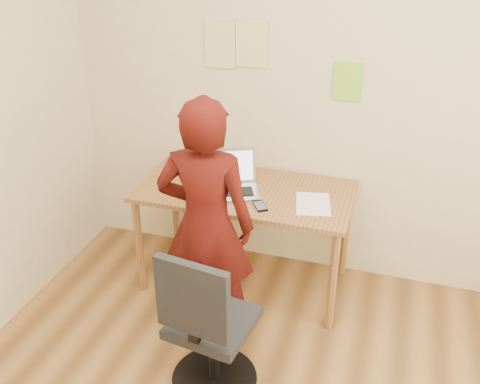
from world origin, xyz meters
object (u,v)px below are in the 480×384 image
(desk, at_px, (245,201))
(phone, at_px, (260,206))
(laptop, at_px, (232,183))
(office_chair, at_px, (208,334))
(person, at_px, (206,226))

(desk, relative_size, phone, 9.71)
(laptop, distance_m, office_chair, 1.05)
(person, bearing_deg, desk, -101.59)
(office_chair, bearing_deg, laptop, 108.84)
(person, bearing_deg, laptop, -93.18)
(laptop, relative_size, phone, 3.00)
(desk, relative_size, office_chair, 1.52)
(desk, relative_size, laptop, 3.24)
(phone, bearing_deg, office_chair, -125.70)
(laptop, bearing_deg, desk, 2.47)
(desk, bearing_deg, office_chair, -84.32)
(phone, bearing_deg, person, -153.14)
(desk, xyz_separation_m, laptop, (-0.08, -0.04, 0.14))
(office_chair, bearing_deg, person, 118.46)
(laptop, xyz_separation_m, person, (0.02, -0.52, -0.02))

